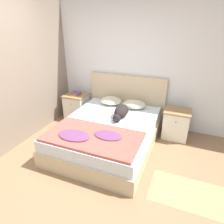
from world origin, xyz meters
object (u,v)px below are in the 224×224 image
object	(u,v)px
nightstand_right	(176,124)
pillow_right	(134,104)
nightstand_left	(77,106)
dog	(121,112)
bed	(108,133)
book_stack	(76,93)
pillow_left	(111,101)

from	to	relation	value
nightstand_right	pillow_right	bearing A→B (deg)	178.44
nightstand_left	dog	size ratio (longest dim) A/B	0.91
bed	book_stack	distance (m)	1.41
dog	book_stack	size ratio (longest dim) A/B	2.82
nightstand_left	pillow_left	distance (m)	0.90
bed	nightstand_right	distance (m)	1.35
nightstand_left	bed	bearing A→B (deg)	-34.12
pillow_left	book_stack	size ratio (longest dim) A/B	2.06
pillow_right	dog	distance (m)	0.52
pillow_right	book_stack	distance (m)	1.38
dog	bed	bearing A→B (deg)	-118.30
pillow_right	book_stack	xyz separation A→B (m)	(-1.38, -0.00, 0.05)
pillow_left	dog	xyz separation A→B (m)	(0.41, -0.50, 0.02)
bed	nightstand_right	world-z (taller)	nightstand_right
nightstand_left	nightstand_right	distance (m)	2.24
book_stack	dog	bearing A→B (deg)	-21.47
bed	pillow_left	world-z (taller)	pillow_left
pillow_right	dog	size ratio (longest dim) A/B	0.73
book_stack	nightstand_left	bearing A→B (deg)	-94.62
bed	pillow_right	bearing A→B (deg)	71.69
nightstand_right	pillow_left	bearing A→B (deg)	179.02
bed	pillow_right	size ratio (longest dim) A/B	4.45
bed	nightstand_right	xyz separation A→B (m)	(1.12, 0.76, 0.05)
bed	dog	size ratio (longest dim) A/B	3.25
dog	book_stack	distance (m)	1.36
pillow_left	dog	bearing A→B (deg)	-50.85
nightstand_left	nightstand_right	xyz separation A→B (m)	(2.24, 0.00, 0.00)
pillow_left	nightstand_left	bearing A→B (deg)	-178.44
book_stack	nightstand_right	bearing A→B (deg)	-0.51
nightstand_right	nightstand_left	bearing A→B (deg)	180.00
pillow_right	pillow_left	bearing A→B (deg)	180.00
pillow_right	bed	bearing A→B (deg)	-108.31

